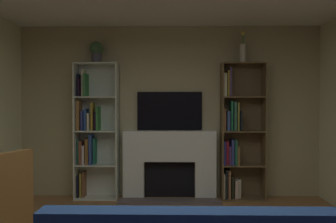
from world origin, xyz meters
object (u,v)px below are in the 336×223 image
tv (170,111)px  bookshelf_left (93,131)px  vase_with_flowers (243,51)px  potted_plant (97,51)px  bookshelf_right (236,136)px  fireplace (170,162)px

tv → bookshelf_left: 1.25m
tv → vase_with_flowers: (1.13, -0.12, 0.93)m
potted_plant → bookshelf_right: bearing=0.7°
tv → potted_plant: bearing=-174.0°
potted_plant → vase_with_flowers: (2.27, 0.00, -0.00)m
potted_plant → vase_with_flowers: 2.27m
tv → fireplace: bearing=-90.0°
tv → bookshelf_right: 1.12m
fireplace → bookshelf_right: bearing=-0.3°
bookshelf_left → potted_plant: size_ratio=6.22×
vase_with_flowers → potted_plant: bearing=-180.0°
bookshelf_left → vase_with_flowers: bearing=-0.9°
bookshelf_right → vase_with_flowers: vase_with_flowers is taller
fireplace → bookshelf_left: 1.30m
potted_plant → vase_with_flowers: bearing=0.0°
tv → bookshelf_left: bookshelf_left is taller
potted_plant → bookshelf_left: bearing=154.4°
bookshelf_left → bookshelf_right: 2.25m
vase_with_flowers → bookshelf_left: bearing=179.1°
potted_plant → vase_with_flowers: size_ratio=0.69×
bookshelf_right → vase_with_flowers: 1.32m
bookshelf_left → potted_plant: 1.25m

